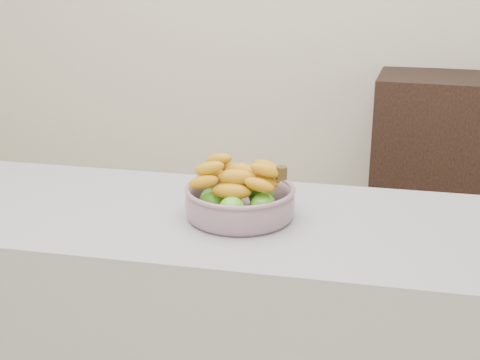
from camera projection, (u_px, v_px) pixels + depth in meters
The scene contains 3 objects.
counter at pixel (172, 359), 1.89m from camera, with size 2.00×0.60×0.90m, color #9D9EA5.
cabinet at pixel (430, 177), 3.25m from camera, with size 0.55×0.44×0.99m, color black.
fruit_bowl at pixel (240, 199), 1.69m from camera, with size 0.28×0.28×0.14m.
Camera 1 is at (0.53, -1.42, 1.55)m, focal length 50.00 mm.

